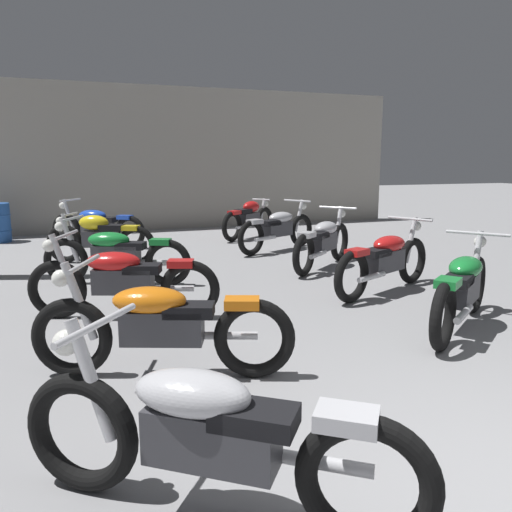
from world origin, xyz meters
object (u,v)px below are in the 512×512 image
at_px(motorcycle_left_row_5, 97,225).
at_px(motorcycle_right_row_1, 463,287).
at_px(motorcycle_left_row_1, 161,324).
at_px(motorcycle_left_row_3, 115,254).
at_px(motorcycle_left_row_2, 122,279).
at_px(motorcycle_right_row_3, 324,241).
at_px(motorcycle_left_row_0, 209,433).
at_px(motorcycle_left_row_4, 100,237).
at_px(motorcycle_right_row_4, 278,228).
at_px(motorcycle_right_row_2, 385,259).
at_px(motorcycle_right_row_5, 249,218).

height_order(motorcycle_left_row_5, motorcycle_right_row_1, same).
relative_size(motorcycle_left_row_1, motorcycle_right_row_1, 1.13).
bearing_deg(motorcycle_left_row_3, motorcycle_left_row_2, -93.09).
height_order(motorcycle_left_row_3, motorcycle_right_row_3, same).
height_order(motorcycle_left_row_0, motorcycle_right_row_3, same).
relative_size(motorcycle_left_row_3, motorcycle_left_row_5, 1.12).
distance_m(motorcycle_left_row_2, motorcycle_left_row_3, 1.69).
distance_m(motorcycle_left_row_4, motorcycle_right_row_3, 3.83).
relative_size(motorcycle_left_row_3, motorcycle_left_row_4, 1.12).
bearing_deg(motorcycle_left_row_2, motorcycle_right_row_3, 26.43).
distance_m(motorcycle_left_row_5, motorcycle_right_row_4, 3.74).
bearing_deg(motorcycle_left_row_3, motorcycle_right_row_4, 28.78).
height_order(motorcycle_right_row_1, motorcycle_right_row_3, same).
height_order(motorcycle_right_row_2, motorcycle_right_row_3, same).
relative_size(motorcycle_left_row_1, motorcycle_left_row_3, 1.03).
xyz_separation_m(motorcycle_left_row_1, motorcycle_left_row_5, (-0.05, 7.00, 0.00)).
distance_m(motorcycle_left_row_2, motorcycle_left_row_5, 5.23).
bearing_deg(motorcycle_right_row_3, motorcycle_left_row_5, 133.91).
bearing_deg(motorcycle_left_row_3, motorcycle_left_row_1, -89.62).
relative_size(motorcycle_right_row_2, motorcycle_right_row_5, 1.22).
distance_m(motorcycle_left_row_4, motorcycle_right_row_2, 4.85).
xyz_separation_m(motorcycle_right_row_2, motorcycle_right_row_3, (-0.00, 1.75, 0.00)).
relative_size(motorcycle_left_row_2, motorcycle_right_row_5, 1.24).
bearing_deg(motorcycle_left_row_3, motorcycle_left_row_4, 93.36).
relative_size(motorcycle_left_row_3, motorcycle_right_row_4, 1.01).
relative_size(motorcycle_left_row_3, motorcycle_right_row_5, 1.20).
relative_size(motorcycle_left_row_5, motorcycle_right_row_5, 1.08).
relative_size(motorcycle_left_row_2, motorcycle_right_row_3, 1.18).
relative_size(motorcycle_left_row_2, motorcycle_left_row_3, 1.03).
bearing_deg(motorcycle_right_row_4, motorcycle_left_row_3, -151.22).
height_order(motorcycle_left_row_2, motorcycle_left_row_4, motorcycle_left_row_2).
height_order(motorcycle_left_row_3, motorcycle_right_row_2, same).
distance_m(motorcycle_left_row_2, motorcycle_right_row_4, 4.86).
height_order(motorcycle_left_row_1, motorcycle_right_row_2, same).
bearing_deg(motorcycle_left_row_1, motorcycle_right_row_3, 46.24).
bearing_deg(motorcycle_right_row_5, motorcycle_left_row_0, -111.01).
bearing_deg(motorcycle_right_row_1, motorcycle_left_row_4, 123.53).
bearing_deg(motorcycle_left_row_1, motorcycle_left_row_4, 91.36).
bearing_deg(motorcycle_left_row_4, motorcycle_left_row_1, -88.64).
height_order(motorcycle_left_row_0, motorcycle_right_row_1, same).
distance_m(motorcycle_left_row_0, motorcycle_left_row_2, 3.56).
bearing_deg(motorcycle_right_row_4, motorcycle_right_row_2, -88.83).
height_order(motorcycle_left_row_2, motorcycle_right_row_4, same).
bearing_deg(motorcycle_right_row_2, motorcycle_left_row_5, 122.73).
xyz_separation_m(motorcycle_right_row_3, motorcycle_right_row_4, (-0.07, 1.78, 0.00)).
xyz_separation_m(motorcycle_left_row_1, motorcycle_left_row_3, (-0.02, 3.45, 0.00)).
bearing_deg(motorcycle_right_row_3, motorcycle_left_row_4, 154.55).
xyz_separation_m(motorcycle_right_row_1, motorcycle_right_row_4, (0.07, 5.14, 0.00)).
relative_size(motorcycle_left_row_5, motorcycle_right_row_4, 0.90).
bearing_deg(motorcycle_left_row_0, motorcycle_left_row_4, 90.28).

